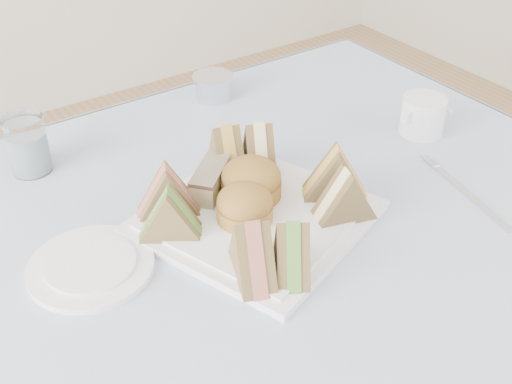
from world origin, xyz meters
TOP-DOWN VIEW (x-y plane):
  - tablecloth at (0.00, 0.00)m, footprint 1.02×1.02m
  - serving_plate at (-0.04, 0.08)m, footprint 0.35×0.35m
  - sandwich_fl_a at (-0.11, -0.02)m, footprint 0.07×0.10m
  - sandwich_fl_b at (-0.06, -0.04)m, footprint 0.08×0.09m
  - sandwich_fr_a at (0.08, 0.05)m, footprint 0.10×0.09m
  - sandwich_fr_b at (0.06, 0.01)m, footprint 0.09×0.06m
  - sandwich_bl_a at (-0.15, 0.11)m, footprint 0.09×0.08m
  - sandwich_bl_b at (-0.13, 0.15)m, footprint 0.10×0.07m
  - sandwich_br_a at (0.04, 0.18)m, footprint 0.07×0.10m
  - sandwich_br_b at (-0.01, 0.20)m, footprint 0.06×0.10m
  - scone_left at (-0.06, 0.08)m, footprint 0.10×0.10m
  - scone_right at (-0.02, 0.12)m, footprint 0.12×0.12m
  - pastry_slice at (-0.06, 0.16)m, footprint 0.09×0.09m
  - side_plate at (-0.26, 0.12)m, footprint 0.19×0.19m
  - water_glass at (-0.25, 0.39)m, footprint 0.06×0.06m
  - tea_strainer at (0.11, 0.43)m, footprint 0.08×0.08m
  - fork at (0.25, -0.05)m, footprint 0.05×0.17m
  - creamer_jug at (0.34, 0.12)m, footprint 0.08×0.08m

SIDE VIEW (x-z plane):
  - tablecloth at x=0.00m, z-range 0.74..0.75m
  - fork at x=0.25m, z-range 0.75..0.75m
  - side_plate at x=-0.26m, z-range 0.75..0.75m
  - serving_plate at x=-0.04m, z-range 0.75..0.76m
  - tea_strainer at x=0.11m, z-range 0.75..0.79m
  - creamer_jug at x=0.34m, z-range 0.75..0.81m
  - pastry_slice at x=-0.06m, z-range 0.76..0.80m
  - scone_left at x=-0.06m, z-range 0.76..0.81m
  - scone_right at x=-0.02m, z-range 0.76..0.82m
  - water_glass at x=-0.25m, z-range 0.75..0.84m
  - sandwich_bl_a at x=-0.15m, z-range 0.76..0.83m
  - sandwich_fl_b at x=-0.06m, z-range 0.76..0.83m
  - sandwich_fr_b at x=0.06m, z-range 0.76..0.83m
  - sandwich_bl_b at x=-0.13m, z-range 0.76..0.83m
  - sandwich_br_a at x=0.04m, z-range 0.76..0.84m
  - sandwich_br_b at x=-0.01m, z-range 0.76..0.84m
  - sandwich_fl_a at x=-0.11m, z-range 0.76..0.84m
  - sandwich_fr_a at x=0.08m, z-range 0.76..0.84m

